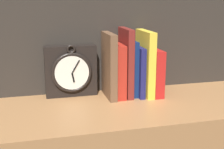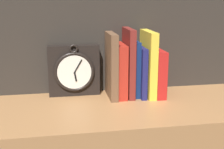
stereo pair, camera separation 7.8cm
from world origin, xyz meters
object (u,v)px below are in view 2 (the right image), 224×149
book_slot2_maroon (129,63)px  book_slot1_red (119,70)px  book_slot3_navy (134,68)px  book_slot0_brown (111,65)px  book_slot6_red (156,72)px  book_slot4_navy (140,71)px  clock (74,70)px  book_slot5_yellow (148,64)px

book_slot2_maroon → book_slot1_red: bearing=-179.3°
book_slot2_maroon → book_slot3_navy: book_slot2_maroon is taller
book_slot0_brown → book_slot6_red: (0.18, -0.00, -0.03)m
book_slot2_maroon → book_slot4_navy: 0.06m
book_slot3_navy → book_slot4_navy: book_slot3_navy is taller
book_slot1_red → book_slot6_red: (0.14, -0.01, -0.01)m
book_slot0_brown → book_slot2_maroon: (0.07, 0.00, 0.01)m
book_slot3_navy → book_slot2_maroon: bearing=-163.1°
book_slot1_red → book_slot0_brown: bearing=-173.6°
clock → book_slot1_red: (0.17, -0.04, 0.00)m
clock → book_slot3_navy: 0.23m
book_slot4_navy → book_slot6_red: 0.06m
book_slot2_maroon → book_slot6_red: 0.12m
book_slot3_navy → book_slot5_yellow: bearing=-16.9°
clock → book_slot5_yellow: book_slot5_yellow is taller
book_slot0_brown → book_slot2_maroon: book_slot2_maroon is taller
book_slot0_brown → book_slot1_red: (0.03, 0.00, -0.02)m
clock → book_slot1_red: bearing=-13.9°
book_slot0_brown → book_slot4_navy: book_slot0_brown is taller
clock → book_slot0_brown: book_slot0_brown is taller
clock → book_slot3_navy: size_ratio=0.96×
book_slot1_red → book_slot2_maroon: book_slot2_maroon is taller
clock → book_slot1_red: size_ratio=1.00×
book_slot3_navy → book_slot4_navy: (0.02, -0.01, -0.01)m
book_slot2_maroon → book_slot5_yellow: size_ratio=1.04×
book_slot2_maroon → book_slot4_navy: size_ratio=1.36×
clock → book_slot5_yellow: 0.29m
book_slot4_navy → book_slot6_red: (0.06, -0.01, -0.01)m
book_slot5_yellow → book_slot1_red: bearing=176.3°
clock → book_slot6_red: bearing=-9.0°
book_slot1_red → book_slot5_yellow: book_slot5_yellow is taller
book_slot3_navy → book_slot0_brown: bearing=-172.8°
book_slot2_maroon → book_slot3_navy: bearing=16.9°
clock → book_slot0_brown: (0.14, -0.05, 0.02)m
book_slot3_navy → book_slot6_red: book_slot3_navy is taller
book_slot2_maroon → book_slot5_yellow: (0.08, -0.01, -0.01)m
book_slot4_navy → book_slot5_yellow: book_slot5_yellow is taller
book_slot5_yellow → book_slot6_red: size_ratio=1.39×
book_slot0_brown → book_slot1_red: book_slot0_brown is taller
book_slot3_navy → book_slot5_yellow: book_slot5_yellow is taller
book_slot4_navy → book_slot5_yellow: (0.03, -0.00, 0.03)m
clock → book_slot4_navy: clock is taller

